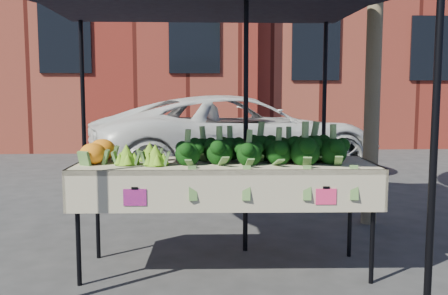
% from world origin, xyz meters
% --- Properties ---
extents(ground, '(90.00, 90.00, 0.00)m').
position_xyz_m(ground, '(0.00, 0.00, 0.00)').
color(ground, '#2C2C2F').
extents(table, '(2.42, 0.87, 0.90)m').
position_xyz_m(table, '(-0.19, -0.02, 0.45)').
color(table, '#C4B698').
rests_on(table, ground).
extents(canopy, '(3.16, 3.16, 2.74)m').
position_xyz_m(canopy, '(-0.32, 0.56, 1.37)').
color(canopy, black).
rests_on(canopy, ground).
extents(broccoli_heap, '(1.40, 0.60, 0.29)m').
position_xyz_m(broccoli_heap, '(0.09, 0.01, 1.05)').
color(broccoli_heap, black).
rests_on(broccoli_heap, table).
extents(romanesco_cluster, '(0.45, 0.49, 0.22)m').
position_xyz_m(romanesco_cluster, '(-0.85, -0.03, 1.01)').
color(romanesco_cluster, '#7EB428').
rests_on(romanesco_cluster, table).
extents(cauliflower_pair, '(0.25, 0.45, 0.20)m').
position_xyz_m(cauliflower_pair, '(-1.22, 0.05, 1.00)').
color(cauliflower_pair, orange).
rests_on(cauliflower_pair, table).
extents(vehicle, '(1.99, 2.63, 5.06)m').
position_xyz_m(vehicle, '(0.28, 4.73, 2.53)').
color(vehicle, white).
rests_on(vehicle, ground).
extents(street_tree, '(2.49, 2.49, 4.90)m').
position_xyz_m(street_tree, '(1.50, 1.39, 2.45)').
color(street_tree, '#1E4C14').
rests_on(street_tree, ground).
extents(building_right, '(12.00, 8.00, 8.50)m').
position_xyz_m(building_right, '(7.00, 12.50, 4.25)').
color(building_right, maroon).
rests_on(building_right, ground).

